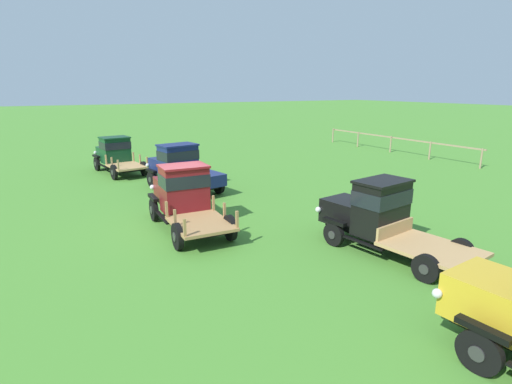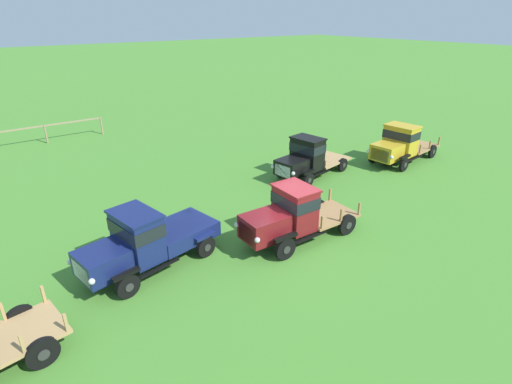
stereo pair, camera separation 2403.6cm
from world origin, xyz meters
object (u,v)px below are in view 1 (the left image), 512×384
at_px(vintage_truck_midrow_center, 183,194).
at_px(vintage_truck_far_side, 378,214).
at_px(vintage_truck_foreground_near, 115,153).
at_px(vintage_truck_second_in_line, 181,168).

height_order(vintage_truck_midrow_center, vintage_truck_far_side, vintage_truck_midrow_center).
height_order(vintage_truck_foreground_near, vintage_truck_second_in_line, vintage_truck_second_in_line).
xyz_separation_m(vintage_truck_foreground_near, vintage_truck_midrow_center, (11.45, 0.37, 0.06)).
bearing_deg(vintage_truck_foreground_near, vintage_truck_far_side, 16.73).
bearing_deg(vintage_truck_far_side, vintage_truck_foreground_near, -163.27).
relative_size(vintage_truck_foreground_near, vintage_truck_midrow_center, 0.99).
bearing_deg(vintage_truck_foreground_near, vintage_truck_midrow_center, 1.84).
xyz_separation_m(vintage_truck_foreground_near, vintage_truck_second_in_line, (6.25, 2.07, -0.03)).
bearing_deg(vintage_truck_midrow_center, vintage_truck_second_in_line, 161.84).
bearing_deg(vintage_truck_midrow_center, vintage_truck_far_side, 41.72).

